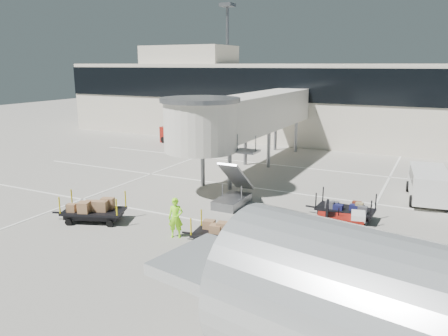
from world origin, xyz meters
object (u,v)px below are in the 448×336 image
Objects in this scene: box_cart_near at (224,235)px; ground_worker at (176,218)px; baggage_tug at (341,221)px; minivan at (429,182)px; belt_loader at (179,136)px; suitcase_cart at (344,209)px; box_cart_far at (95,211)px.

box_cart_near is 2.52m from ground_worker.
minivan is (3.53, 7.51, 0.58)m from baggage_tug.
baggage_tug is 0.50× the size of belt_loader.
belt_loader is at bearing 100.26° from ground_worker.
suitcase_cart is 7.23m from box_cart_near.
ground_worker is (-2.48, -0.16, 0.46)m from box_cart_near.
minivan is at bearing 57.94° from suitcase_cart.
ground_worker reaches higher than box_cart_near.
suitcase_cart is 13.05m from box_cart_far.
minivan reaches higher than baggage_tug.
suitcase_cart is at bearing 7.43° from box_cart_far.
suitcase_cart is 1.88× the size of ground_worker.
belt_loader reaches higher than minivan.
suitcase_cart is 0.95× the size of box_cart_far.
baggage_tug is at bearing 10.00° from ground_worker.
belt_loader reaches higher than suitcase_cart.
suitcase_cart is at bearing 21.28° from ground_worker.
minivan is 25.26m from belt_loader.
baggage_tug is 0.67× the size of box_cart_near.
minivan is at bearing 26.84° from ground_worker.
box_cart_near is at bearing -34.62° from belt_loader.
box_cart_near is 1.84× the size of ground_worker.
suitcase_cart is 1.02× the size of box_cart_near.
minivan is (3.78, 5.60, 0.60)m from suitcase_cart.
baggage_tug is 1.92m from suitcase_cart.
belt_loader reaches higher than box_cart_near.
baggage_tug is 0.62× the size of box_cart_far.
box_cart_far is 22.63m from belt_loader.
box_cart_near is at bearing -147.20° from baggage_tug.
suitcase_cart is at bearing -131.46° from minivan.
baggage_tug is 0.47× the size of minivan.
suitcase_cart is (-0.25, 1.91, -0.02)m from baggage_tug.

